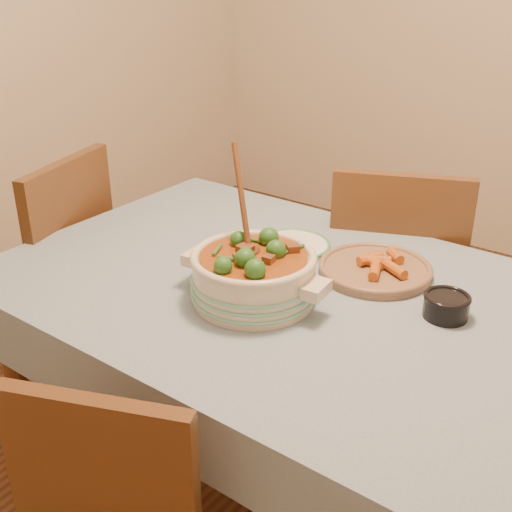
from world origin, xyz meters
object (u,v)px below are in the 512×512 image
Objects in this scene: stew_casserole at (253,272)px; chair_far at (394,276)px; condiment_bowl at (446,305)px; fried_plate at (375,267)px; dining_table at (295,318)px; white_plate at (293,245)px; chair_left at (51,269)px.

stew_casserole is 0.43× the size of chair_far.
condiment_bowl is 0.31× the size of fried_plate.
condiment_bowl reaches higher than fried_plate.
dining_table is 4.10× the size of stew_casserole.
white_plate is (-0.15, 0.21, 0.10)m from dining_table.
fried_plate is at bearing 57.44° from dining_table.
condiment_bowl is 0.13× the size of chair_far.
dining_table is at bearing -122.56° from fried_plate.
condiment_bowl reaches higher than dining_table.
white_plate is 0.92m from chair_left.
chair_far is at bearing 68.77° from white_plate.
fried_plate is at bearing 157.01° from condiment_bowl.
fried_plate is 0.41× the size of chair_far.
dining_table is at bearing -165.37° from condiment_bowl.
white_plate is 0.59× the size of fried_plate.
stew_casserole reaches higher than chair_left.
fried_plate is at bearing 87.45° from chair_left.
chair_far is (0.01, 0.62, -0.13)m from dining_table.
fried_plate is (0.13, 0.20, 0.11)m from dining_table.
dining_table is 1.75× the size of chair_left.
dining_table is at bearing -54.14° from white_plate.
chair_left is at bearing -166.27° from fried_plate.
stew_casserole reaches higher than fried_plate.
stew_casserole is 0.38m from fried_plate.
chair_left is at bearing -172.91° from condiment_bowl.
condiment_bowl is (0.43, 0.21, -0.05)m from stew_casserole.
white_plate reaches higher than dining_table.
white_plate is 0.24× the size of chair_far.
dining_table is 4.28× the size of fried_plate.
condiment_bowl is at bearing 26.36° from stew_casserole.
stew_casserole is 3.33× the size of condiment_bowl.
condiment_bowl is (0.38, 0.10, 0.13)m from dining_table.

